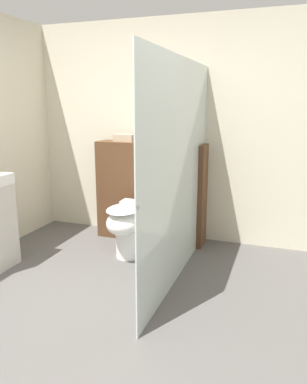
{
  "coord_description": "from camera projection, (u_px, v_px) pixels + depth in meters",
  "views": [
    {
      "loc": [
        1.29,
        -2.01,
        1.59
      ],
      "look_at": [
        0.11,
        1.29,
        0.75
      ],
      "focal_mm": 35.0,
      "sensor_mm": 36.0,
      "label": 1
    }
  ],
  "objects": [
    {
      "name": "toilet",
      "position": [
        128.0,
        226.0,
        3.85
      ],
      "size": [
        0.35,
        0.62,
        0.56
      ],
      "color": "white",
      "rests_on": "ground_plane"
    },
    {
      "name": "partition_panel",
      "position": [
        151.0,
        192.0,
        4.33
      ],
      "size": [
        1.28,
        0.27,
        1.15
      ],
      "color": "#51331E",
      "rests_on": "ground_plane"
    },
    {
      "name": "shower_glass",
      "position": [
        180.0,
        173.0,
        3.29
      ],
      "size": [
        0.04,
        2.06,
        1.96
      ],
      "color": "silver",
      "rests_on": "ground_plane"
    },
    {
      "name": "hair_drier",
      "position": [
        193.0,
        137.0,
        3.98
      ],
      "size": [
        0.16,
        0.09,
        0.13
      ],
      "color": "#2D2D33",
      "rests_on": "partition_panel"
    },
    {
      "name": "ground_plane",
      "position": [
        77.0,
        334.0,
        2.63
      ],
      "size": [
        12.0,
        12.0,
        0.0
      ],
      "primitive_type": "plane",
      "color": "#565451"
    },
    {
      "name": "spare_toilet_roll",
      "position": [
        158.0,
        252.0,
        3.92
      ],
      "size": [
        0.12,
        0.12,
        0.11
      ],
      "color": "white",
      "rests_on": "ground_plane"
    },
    {
      "name": "wall_back",
      "position": [
        170.0,
        132.0,
        4.33
      ],
      "size": [
        8.0,
        0.06,
        2.5
      ],
      "color": "beige",
      "rests_on": "ground_plane"
    },
    {
      "name": "folded_towel",
      "position": [
        125.0,
        138.0,
        4.3
      ],
      "size": [
        0.23,
        0.16,
        0.08
      ],
      "color": "tan",
      "rests_on": "partition_panel"
    }
  ]
}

